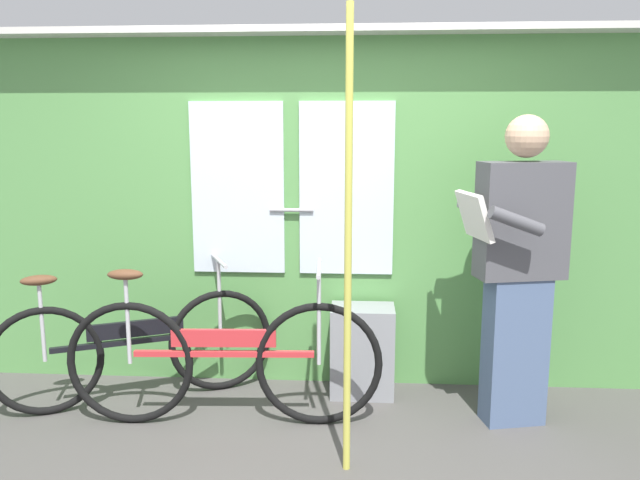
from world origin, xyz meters
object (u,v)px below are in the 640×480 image
(trash_bin_by_wall, at_px, (362,351))
(passenger_reading_newspaper, at_px, (518,265))
(bicycle_leaning_behind, at_px, (135,347))
(bicycle_near_door, at_px, (223,360))
(handrail_pole, at_px, (348,250))

(trash_bin_by_wall, bearing_deg, passenger_reading_newspaper, -21.21)
(bicycle_leaning_behind, bearing_deg, bicycle_near_door, -47.61)
(passenger_reading_newspaper, bearing_deg, handrail_pole, 19.64)
(bicycle_near_door, height_order, trash_bin_by_wall, bicycle_near_door)
(bicycle_near_door, bearing_deg, bicycle_leaning_behind, 153.79)
(bicycle_near_door, height_order, passenger_reading_newspaper, passenger_reading_newspaper)
(bicycle_near_door, xyz_separation_m, handrail_pole, (0.72, -0.45, 0.74))
(trash_bin_by_wall, bearing_deg, bicycle_leaning_behind, -171.29)
(bicycle_leaning_behind, distance_m, handrail_pole, 1.69)
(bicycle_leaning_behind, xyz_separation_m, trash_bin_by_wall, (1.40, 0.21, -0.07))
(handrail_pole, bearing_deg, trash_bin_by_wall, 85.28)
(bicycle_near_door, height_order, bicycle_leaning_behind, bicycle_near_door)
(bicycle_near_door, relative_size, passenger_reading_newspaper, 1.03)
(passenger_reading_newspaper, distance_m, handrail_pole, 1.13)
(passenger_reading_newspaper, xyz_separation_m, handrail_pole, (-0.94, -0.59, 0.19))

